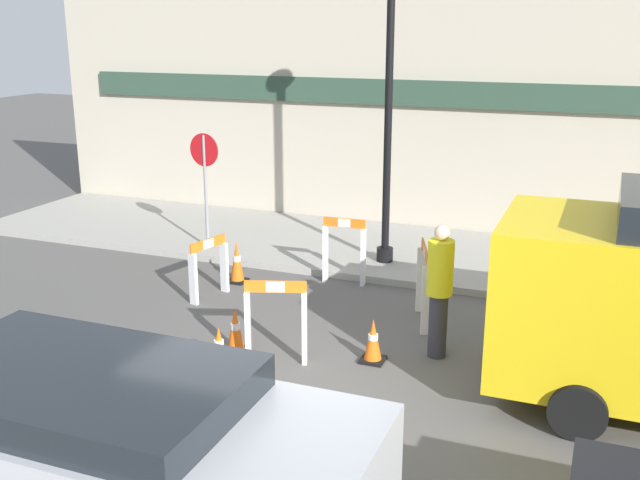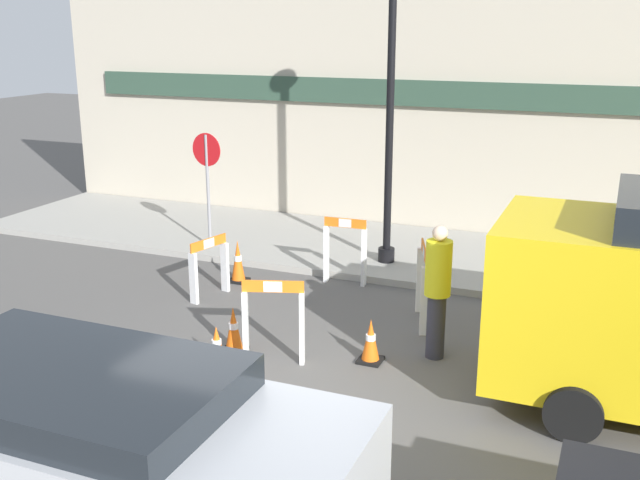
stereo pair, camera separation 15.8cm
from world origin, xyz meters
name	(u,v)px [view 2 (the right image)]	position (x,y,z in m)	size (l,w,h in m)	color
ground_plane	(280,417)	(0.00, 0.00, 0.00)	(60.00, 60.00, 0.00)	#565451
sidewalk_slab	(426,255)	(0.00, 6.19, 0.06)	(18.00, 3.38, 0.12)	#9E9B93
storefront_facade	(455,97)	(0.00, 7.95, 2.75)	(18.00, 0.22, 5.50)	#BCB29E
streetlamp_post	(391,69)	(-0.50, 5.39, 3.39)	(0.44, 0.44, 5.08)	black
stop_sign	(207,171)	(-3.80, 5.01, 1.54)	(0.60, 0.08, 2.11)	gray
barricade_0	(423,282)	(0.73, 3.19, 0.62)	(0.42, 0.92, 1.13)	white
barricade_1	(345,250)	(-0.88, 4.35, 0.58)	(0.71, 0.17, 1.10)	white
barricade_2	(209,266)	(-2.60, 2.95, 0.51)	(0.31, 0.76, 0.95)	white
barricade_3	(274,320)	(-0.66, 1.22, 0.58)	(0.77, 0.37, 1.09)	white
traffic_cone_0	(217,346)	(-1.31, 0.93, 0.24)	(0.30, 0.30, 0.49)	black
traffic_cone_1	(234,330)	(-1.29, 1.32, 0.30)	(0.30, 0.30, 0.61)	black
traffic_cone_2	(371,341)	(0.46, 1.70, 0.28)	(0.30, 0.30, 0.57)	black
traffic_cone_3	(238,262)	(-2.54, 3.76, 0.34)	(0.30, 0.30, 0.71)	black
person_worker	(438,287)	(1.17, 2.15, 0.94)	(0.42, 0.42, 1.74)	#33333D
parked_car_1	(76,455)	(-0.47, -2.61, 0.95)	(4.50, 1.84, 1.69)	#B7BABF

